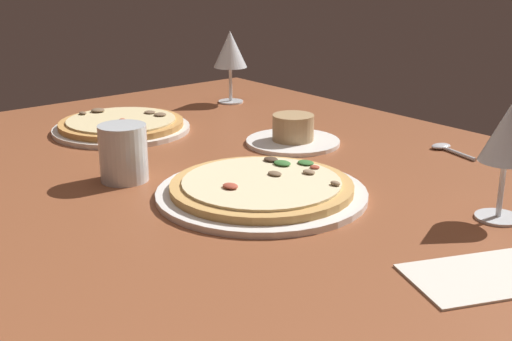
# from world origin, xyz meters

# --- Properties ---
(dining_table) EXTENTS (1.50, 1.10, 0.04)m
(dining_table) POSITION_xyz_m (0.00, 0.00, 0.02)
(dining_table) COLOR brown
(dining_table) RESTS_ON ground
(pizza_main) EXTENTS (0.32, 0.32, 0.03)m
(pizza_main) POSITION_xyz_m (0.07, -0.03, 0.05)
(pizza_main) COLOR white
(pizza_main) RESTS_ON dining_table
(pizza_side) EXTENTS (0.28, 0.28, 0.03)m
(pizza_side) POSITION_xyz_m (-0.42, -0.01, 0.05)
(pizza_side) COLOR silver
(pizza_side) RESTS_ON dining_table
(ramekin_on_saucer) EXTENTS (0.18, 0.18, 0.06)m
(ramekin_on_saucer) POSITION_xyz_m (-0.12, 0.20, 0.06)
(ramekin_on_saucer) COLOR white
(ramekin_on_saucer) RESTS_ON dining_table
(wine_glass_far) EXTENTS (0.07, 0.07, 0.16)m
(wine_glass_far) POSITION_xyz_m (0.35, 0.17, 0.16)
(wine_glass_far) COLOR silver
(wine_glass_far) RESTS_ON dining_table
(wine_glass_near) EXTENTS (0.08, 0.08, 0.17)m
(wine_glass_near) POSITION_xyz_m (-0.49, 0.33, 0.17)
(wine_glass_near) COLOR silver
(wine_glass_near) RESTS_ON dining_table
(water_glass) EXTENTS (0.08, 0.08, 0.09)m
(water_glass) POSITION_xyz_m (-0.13, -0.16, 0.08)
(water_glass) COLOR silver
(water_glass) RESTS_ON dining_table
(paper_menu) EXTENTS (0.17, 0.21, 0.00)m
(paper_menu) POSITION_xyz_m (0.44, 0.00, 0.04)
(paper_menu) COLOR silver
(paper_menu) RESTS_ON dining_table
(spoon) EXTENTS (0.11, 0.05, 0.01)m
(spoon) POSITION_xyz_m (0.10, 0.39, 0.04)
(spoon) COLOR silver
(spoon) RESTS_ON dining_table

